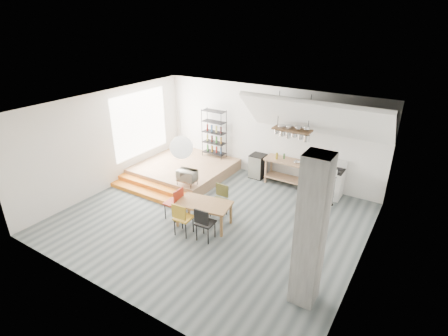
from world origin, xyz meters
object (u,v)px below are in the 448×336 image
Objects in this scene: stove at (333,183)px; mini_fridge at (258,166)px; rolling_cart at (319,181)px; dining_table at (204,205)px.

stove reaches higher than mini_fridge.
stove reaches higher than rolling_cart.
stove is 1.07× the size of rolling_cart.
rolling_cart is (2.18, 3.04, 0.03)m from dining_table.
mini_fridge is (-2.36, 0.50, -0.22)m from rolling_cart.
mini_fridge is at bearing 82.60° from dining_table.
rolling_cart is at bearing 44.05° from dining_table.
mini_fridge reaches higher than dining_table.
rolling_cart is 1.29× the size of mini_fridge.
dining_table is 1.84× the size of mini_fridge.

